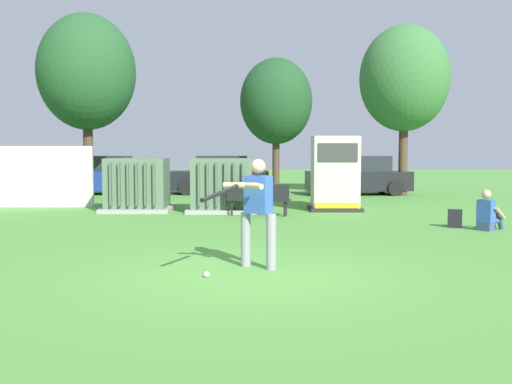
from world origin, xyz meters
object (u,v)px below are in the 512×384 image
backpack (458,219)px  transformer_west (140,185)px  sports_ball (209,274)px  batter (259,208)px  park_bench (261,197)px  parked_car_leftmost (104,176)px  generator_enclosure (338,174)px  parked_car_left_of_center (223,176)px  transformer_mid_west (225,186)px  seated_spectator (491,214)px  parked_car_right_of_center (362,177)px

backpack → transformer_west: bearing=155.7°
sports_ball → batter: bearing=42.3°
park_bench → parked_car_leftmost: 10.56m
generator_enclosure → parked_car_left_of_center: 8.00m
park_bench → transformer_mid_west: bearing=134.4°
seated_spectator → parked_car_leftmost: bearing=136.8°
seated_spectator → parked_car_left_of_center: (-6.98, 11.51, 0.38)m
transformer_mid_west → seated_spectator: bearing=-32.6°
park_bench → parked_car_right_of_center: size_ratio=0.42×
park_bench → batter: bearing=-90.5°
transformer_west → generator_enclosure: generator_enclosure is taller
transformer_west → sports_ball: transformer_west is taller
generator_enclosure → parked_car_left_of_center: (-3.99, 6.92, -0.38)m
park_bench → sports_ball: (-0.80, -8.18, -0.49)m
transformer_west → batter: batter is taller
transformer_mid_west → park_bench: (1.09, -1.11, -0.25)m
park_bench → sports_ball: 8.23m
batter → sports_ball: batter is taller
transformer_mid_west → parked_car_left_of_center: 7.39m
transformer_mid_west → generator_enclosure: size_ratio=0.91×
transformer_mid_west → parked_car_right_of_center: 8.68m
backpack → parked_car_right_of_center: (-0.51, 10.51, 0.54)m
seated_spectator → parked_car_right_of_center: size_ratio=0.22×
transformer_west → backpack: transformer_west is taller
transformer_mid_west → batter: size_ratio=1.21×
batter → parked_car_left_of_center: bearing=95.5°
transformer_west → parked_car_left_of_center: (2.10, 7.20, -0.04)m
transformer_west → parked_car_right_of_center: same height
park_bench → parked_car_right_of_center: parked_car_right_of_center is taller
park_bench → seated_spectator: seated_spectator is taller
park_bench → backpack: (4.76, -2.54, -0.32)m
park_bench → generator_enclosure: bearing=33.4°
parked_car_right_of_center → generator_enclosure: bearing=-106.2°
sports_ball → parked_car_left_of_center: bearing=92.8°
batter → parked_car_right_of_center: 16.06m
backpack → parked_car_leftmost: 15.68m
parked_car_leftmost → parked_car_right_of_center: bearing=-1.4°
transformer_west → sports_ball: (2.90, -9.46, -0.74)m
transformer_mid_west → parked_car_leftmost: size_ratio=0.50×
parked_car_left_of_center → parked_car_right_of_center: bearing=-5.1°
backpack → parked_car_left_of_center: bearing=120.0°
generator_enclosure → sports_ball: generator_enclosure is taller
parked_car_right_of_center → batter: bearing=-105.6°
parked_car_left_of_center → parked_car_right_of_center: size_ratio=0.96×
batter → sports_ball: size_ratio=19.33×
transformer_mid_west → parked_car_right_of_center: (5.34, 6.85, -0.04)m
parked_car_right_of_center → parked_car_leftmost: bearing=178.6°
sports_ball → seated_spectator: seated_spectator is taller
seated_spectator → parked_car_leftmost: parked_car_leftmost is taller
sports_ball → parked_car_right_of_center: 16.93m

